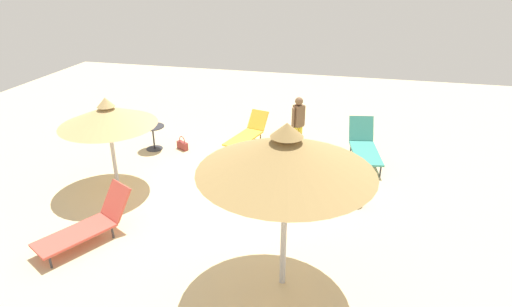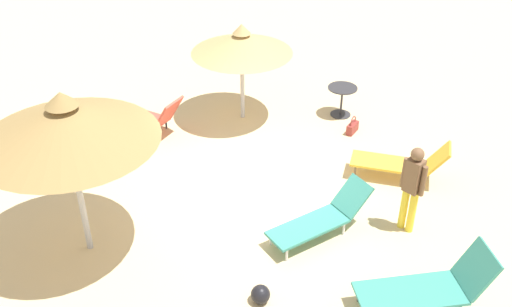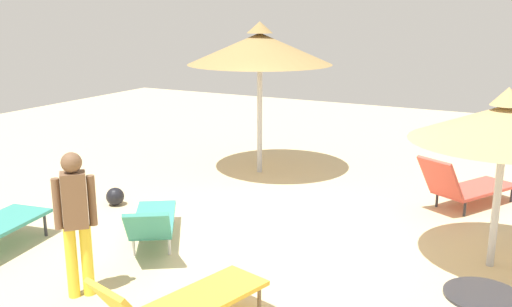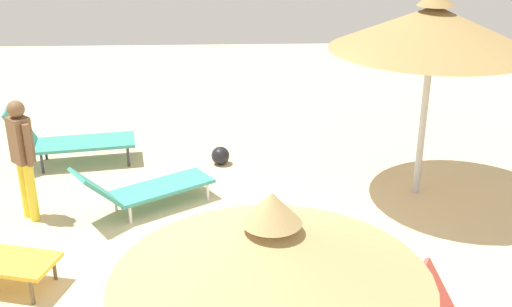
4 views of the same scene
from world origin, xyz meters
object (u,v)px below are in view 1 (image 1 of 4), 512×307
Objects in this scene: parasol_umbrella_far_right at (107,116)px; lounge_chair_near_right at (295,164)px; lounge_chair_far_left at (248,133)px; lounge_chair_center at (89,223)px; lounge_chair_back at (364,145)px; beach_ball at (357,200)px; parasol_umbrella_front at (286,154)px; side_table_round at (153,133)px; handbag at (182,145)px; person_standing_edge at (298,122)px.

parasol_umbrella_far_right is 1.18× the size of lounge_chair_near_right.
lounge_chair_center is at bearing -109.25° from lounge_chair_far_left.
lounge_chair_back is 2.52m from beach_ball.
lounge_chair_back is at bearing 76.48° from parasol_umbrella_front.
parasol_umbrella_front is 3.91m from beach_ball.
parasol_umbrella_front reaches higher than lounge_chair_near_right.
side_table_round is 6.22m from beach_ball.
handbag is at bearing 89.26° from lounge_chair_center.
parasol_umbrella_far_right is 2.68m from side_table_round.
lounge_chair_near_right reaches higher than side_table_round.
parasol_umbrella_far_right is at bearing -175.62° from beach_ball.
side_table_round is at bearing -174.01° from lounge_chair_back.
parasol_umbrella_front is 1.54× the size of lounge_chair_near_right.
handbag is at bearing -174.97° from lounge_chair_back.
beach_ball is at bearing -92.34° from lounge_chair_back.
side_table_round is at bearing 162.49° from beach_ball.
parasol_umbrella_front reaches higher than lounge_chair_back.
lounge_chair_far_left is 1.15× the size of person_standing_edge.
lounge_chair_near_right reaches higher than handbag.
lounge_chair_back is 7.32m from lounge_chair_center.
handbag is at bearing 128.18° from parasol_umbrella_front.
lounge_chair_near_right is 1.00× the size of lounge_chair_far_left.
parasol_umbrella_far_right is at bearing -143.31° from person_standing_edge.
lounge_chair_near_right is 4.65× the size of handbag.
beach_ball is (3.29, -2.77, -0.25)m from lounge_chair_far_left.
person_standing_edge is 3.48m from handbag.
lounge_chair_center is 6.20m from person_standing_edge.
person_standing_edge reaches higher than beach_ball.
lounge_chair_far_left is 6.44× the size of beach_ball.
beach_ball is (5.16, 2.59, -0.23)m from lounge_chair_center.
lounge_chair_center is at bearing -90.74° from handbag.
lounge_chair_center is at bearing -123.40° from person_standing_edge.
parasol_umbrella_front reaches higher than side_table_round.
parasol_umbrella_front is 1.76× the size of person_standing_edge.
lounge_chair_back is at bearing 44.02° from lounge_chair_center.
lounge_chair_near_right is 2.24m from lounge_chair_back.
lounge_chair_far_left is 1.64m from person_standing_edge.
beach_ball is (5.10, -2.04, 0.01)m from handbag.
side_table_round is (-4.72, 4.79, -1.96)m from parasol_umbrella_front.
handbag is at bearing 164.21° from lounge_chair_near_right.
parasol_umbrella_far_right reaches higher than lounge_chair_center.
lounge_chair_near_right is at bearing 45.74° from lounge_chair_center.
lounge_chair_back is 3.40m from lounge_chair_far_left.
lounge_chair_center is 4.79× the size of handbag.
lounge_chair_back reaches higher than lounge_chair_center.
handbag is (-5.20, -0.46, -0.32)m from lounge_chair_back.
parasol_umbrella_front is at bearing -103.52° from lounge_chair_back.
lounge_chair_back is at bearing 26.51° from parasol_umbrella_far_right.
lounge_chair_far_left reaches higher than side_table_round.
handbag is (-3.34, -0.52, -0.82)m from person_standing_edge.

